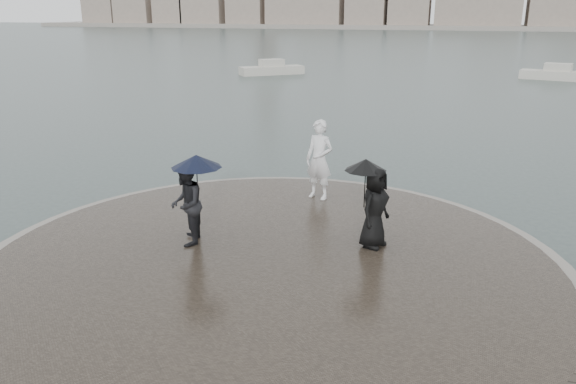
% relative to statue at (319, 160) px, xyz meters
% --- Properties ---
extents(ground, '(400.00, 400.00, 0.00)m').
position_rel_statue_xyz_m(ground, '(0.01, -7.76, -1.46)').
color(ground, '#2B3835').
rests_on(ground, ground).
extents(kerb_ring, '(12.50, 12.50, 0.32)m').
position_rel_statue_xyz_m(kerb_ring, '(0.01, -4.26, -1.30)').
color(kerb_ring, gray).
rests_on(kerb_ring, ground).
extents(quay_tip, '(11.90, 11.90, 0.36)m').
position_rel_statue_xyz_m(quay_tip, '(0.01, -4.26, -1.28)').
color(quay_tip, '#2D261E').
rests_on(quay_tip, ground).
extents(statue, '(0.92, 0.74, 2.19)m').
position_rel_statue_xyz_m(statue, '(0.00, 0.00, 0.00)').
color(statue, white).
rests_on(statue, quay_tip).
extents(visitor_left, '(1.28, 1.20, 2.04)m').
position_rel_statue_xyz_m(visitor_left, '(-1.97, -3.94, 0.05)').
color(visitor_left, black).
rests_on(visitor_left, quay_tip).
extents(visitor_right, '(1.13, 1.07, 1.95)m').
position_rel_statue_xyz_m(visitor_right, '(1.92, -2.88, -0.02)').
color(visitor_right, black).
rests_on(visitor_right, quay_tip).
extents(far_skyline, '(260.00, 20.00, 37.00)m').
position_rel_statue_xyz_m(far_skyline, '(-6.28, 152.95, 4.15)').
color(far_skyline, gray).
rests_on(far_skyline, ground).
extents(boats, '(34.82, 11.55, 1.50)m').
position_rel_statue_xyz_m(boats, '(5.71, 31.76, -1.08)').
color(boats, beige).
rests_on(boats, ground).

